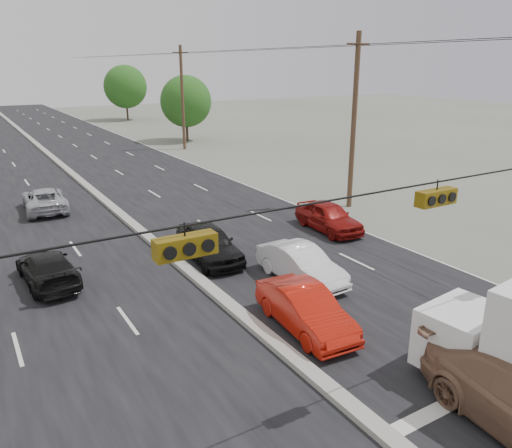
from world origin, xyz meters
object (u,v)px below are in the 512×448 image
object	(u,v)px
utility_pole_right_c	(182,97)
oncoming_near	(48,269)
red_sedan	(305,310)
queue_car_e	(329,217)
tree_right_mid	(186,101)
oncoming_far	(45,200)
tree_right_far	(125,87)
utility_pole_right_b	(354,121)
queue_car_b	(301,265)
queue_car_a	(209,243)

from	to	relation	value
utility_pole_right_c	oncoming_near	size ratio (longest dim) A/B	2.26
red_sedan	queue_car_e	size ratio (longest dim) A/B	0.98
utility_pole_right_c	tree_right_mid	xyz separation A→B (m)	(2.50, 5.00, -0.77)
oncoming_far	tree_right_mid	bearing A→B (deg)	-127.15
tree_right_far	oncoming_near	distance (m)	61.36
utility_pole_right_b	oncoming_far	distance (m)	18.62
queue_car_b	oncoming_far	world-z (taller)	queue_car_b
tree_right_mid	utility_pole_right_c	bearing A→B (deg)	-116.57
utility_pole_right_b	queue_car_a	bearing A→B (deg)	-162.71
queue_car_b	oncoming_far	distance (m)	17.35
red_sedan	queue_car_b	xyz separation A→B (m)	(2.10, 3.12, 0.00)
queue_car_e	tree_right_mid	bearing A→B (deg)	82.75
tree_right_mid	oncoming_near	bearing A→B (deg)	-121.79
utility_pole_right_b	oncoming_far	world-z (taller)	utility_pole_right_b
red_sedan	queue_car_b	size ratio (longest dim) A/B	1.00
tree_right_mid	oncoming_far	world-z (taller)	tree_right_mid
queue_car_e	oncoming_far	xyz separation A→B (m)	(-11.94, 11.46, -0.07)
utility_pole_right_b	queue_car_a	world-z (taller)	utility_pole_right_b
utility_pole_right_c	oncoming_near	bearing A→B (deg)	-122.68
queue_car_a	queue_car_e	bearing A→B (deg)	6.88
utility_pole_right_b	queue_car_a	size ratio (longest dim) A/B	2.22
queue_car_a	oncoming_near	size ratio (longest dim) A/B	1.02
queue_car_b	oncoming_far	bearing A→B (deg)	111.56
tree_right_mid	queue_car_a	size ratio (longest dim) A/B	1.58
queue_car_b	queue_car_a	bearing A→B (deg)	115.88
utility_pole_right_c	queue_car_e	xyz separation A→B (m)	(-4.03, -27.98, -4.36)
queue_car_b	oncoming_near	bearing A→B (deg)	148.00
tree_right_mid	queue_car_b	bearing A→B (deg)	-107.09
utility_pole_right_b	utility_pole_right_c	size ratio (longest dim) A/B	1.00
tree_right_far	queue_car_b	size ratio (longest dim) A/B	1.90
red_sedan	queue_car_b	bearing A→B (deg)	60.49
oncoming_near	queue_car_e	bearing A→B (deg)	174.55
queue_car_e	utility_pole_right_c	bearing A→B (deg)	85.76
queue_car_a	queue_car_b	world-z (taller)	queue_car_a
tree_right_far	queue_car_e	xyz separation A→B (m)	(-7.53, -57.98, -4.21)
tree_right_mid	tree_right_far	bearing A→B (deg)	87.71
utility_pole_right_c	tree_right_far	world-z (taller)	utility_pole_right_c
queue_car_a	red_sedan	bearing A→B (deg)	-86.97
tree_right_mid	red_sedan	xyz separation A→B (m)	(-13.60, -40.52, -3.63)
utility_pole_right_b	oncoming_far	bearing A→B (deg)	152.03
tree_right_far	queue_car_e	size ratio (longest dim) A/B	1.86
oncoming_near	queue_car_b	bearing A→B (deg)	146.88
queue_car_a	utility_pole_right_c	bearing A→B (deg)	71.72
tree_right_far	oncoming_far	size ratio (longest dim) A/B	1.68
utility_pole_right_b	oncoming_near	world-z (taller)	utility_pole_right_b
utility_pole_right_b	queue_car_a	distance (m)	12.41
utility_pole_right_b	tree_right_mid	size ratio (longest dim) A/B	1.40
utility_pole_right_b	queue_car_b	bearing A→B (deg)	-140.56
queue_car_e	oncoming_far	distance (m)	16.55
oncoming_near	oncoming_far	size ratio (longest dim) A/B	0.91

